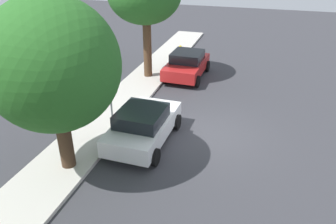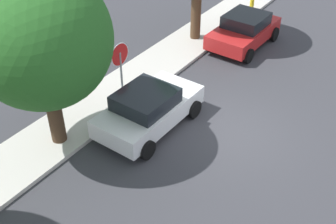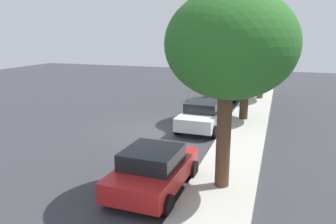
{
  "view_description": "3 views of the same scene",
  "coord_description": "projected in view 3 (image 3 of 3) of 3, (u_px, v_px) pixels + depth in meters",
  "views": [
    {
      "loc": [
        -11.42,
        -1.61,
        6.96
      ],
      "look_at": [
        -0.0,
        1.83,
        0.76
      ],
      "focal_mm": 35.0,
      "sensor_mm": 36.0,
      "label": 1
    },
    {
      "loc": [
        -10.26,
        -4.57,
        8.94
      ],
      "look_at": [
        -1.54,
        1.46,
        1.17
      ],
      "focal_mm": 45.0,
      "sensor_mm": 36.0,
      "label": 2
    },
    {
      "loc": [
        15.04,
        6.12,
        5.0
      ],
      "look_at": [
        -0.0,
        0.97,
        1.1
      ],
      "focal_mm": 35.0,
      "sensor_mm": 36.0,
      "label": 3
    }
  ],
  "objects": [
    {
      "name": "parked_car_white",
      "position": [
        202.0,
        115.0,
        17.17
      ],
      "size": [
        3.94,
        2.16,
        1.46
      ],
      "color": "white",
      "rests_on": "ground_plane"
    },
    {
      "name": "street_tree_mid_block",
      "position": [
        231.0,
        46.0,
        9.52
      ],
      "size": [
        3.89,
        3.89,
        6.26
      ],
      "color": "#513823",
      "rests_on": "ground_plane"
    },
    {
      "name": "stop_sign",
      "position": [
        232.0,
        101.0,
        15.97
      ],
      "size": [
        0.84,
        0.08,
        2.48
      ],
      "color": "gray",
      "rests_on": "ground_plane"
    },
    {
      "name": "street_tree_near_corner",
      "position": [
        265.0,
        36.0,
        23.71
      ],
      "size": [
        4.61,
        4.61,
        6.55
      ],
      "color": "brown",
      "rests_on": "ground_plane"
    },
    {
      "name": "street_tree_far",
      "position": [
        246.0,
        55.0,
        18.05
      ],
      "size": [
        4.03,
        4.03,
        5.79
      ],
      "color": "#422D1E",
      "rests_on": "ground_plane"
    },
    {
      "name": "sidewalk_curb",
      "position": [
        241.0,
        139.0,
        15.47
      ],
      "size": [
        32.0,
        2.17,
        0.14
      ],
      "primitive_type": "cube",
      "color": "beige",
      "rests_on": "ground_plane"
    },
    {
      "name": "parked_car_tan",
      "position": [
        225.0,
        89.0,
        25.07
      ],
      "size": [
        4.31,
        2.17,
        1.45
      ],
      "color": "tan",
      "rests_on": "ground_plane"
    },
    {
      "name": "parked_car_red",
      "position": [
        153.0,
        169.0,
        10.44
      ],
      "size": [
        3.85,
        2.19,
        1.45
      ],
      "color": "red",
      "rests_on": "ground_plane"
    },
    {
      "name": "ground_plane",
      "position": [
        150.0,
        131.0,
        16.94
      ],
      "size": [
        60.0,
        60.0,
        0.0
      ],
      "primitive_type": "plane",
      "color": "#38383D"
    }
  ]
}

